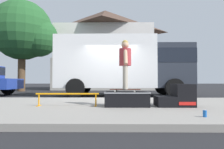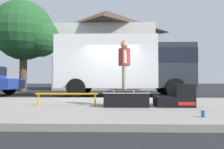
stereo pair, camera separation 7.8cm
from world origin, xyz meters
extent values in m
plane|color=black|center=(0.00, 0.00, 0.00)|extent=(140.00, 140.00, 0.00)
cube|color=gray|center=(0.00, -3.00, 0.06)|extent=(50.00, 5.00, 0.12)
cube|color=black|center=(0.45, -3.28, 0.30)|extent=(1.11, 0.68, 0.37)
cube|color=gray|center=(0.45, -3.28, 0.47)|extent=(1.13, 0.70, 0.03)
cube|color=black|center=(1.43, -3.28, 0.25)|extent=(0.46, 0.66, 0.26)
cube|color=black|center=(1.90, -3.28, 0.41)|extent=(0.46, 0.66, 0.57)
cube|color=red|center=(1.90, -3.62, 0.22)|extent=(0.41, 0.01, 0.08)
cylinder|color=orange|center=(-1.09, -3.27, 0.43)|extent=(1.65, 0.04, 0.04)
cylinder|color=orange|center=(-1.84, -3.27, 0.28)|extent=(0.04, 0.04, 0.31)
cube|color=orange|center=(-1.84, -3.27, 0.13)|extent=(0.06, 0.28, 0.01)
cylinder|color=orange|center=(-0.35, -3.27, 0.28)|extent=(0.04, 0.04, 0.31)
cube|color=orange|center=(-0.35, -3.27, 0.13)|extent=(0.06, 0.28, 0.01)
cube|color=#4C1E14|center=(0.42, -3.29, 0.55)|extent=(0.80, 0.33, 0.02)
cylinder|color=silver|center=(0.68, -3.25, 0.51)|extent=(0.06, 0.04, 0.05)
cylinder|color=silver|center=(0.65, -3.42, 0.51)|extent=(0.06, 0.04, 0.05)
cylinder|color=silver|center=(0.18, -3.16, 0.51)|extent=(0.06, 0.04, 0.05)
cylinder|color=silver|center=(0.15, -3.34, 0.51)|extent=(0.06, 0.04, 0.05)
cylinder|color=#B7AD99|center=(0.42, -3.22, 0.86)|extent=(0.12, 0.12, 0.61)
cylinder|color=#B7AD99|center=(0.42, -3.37, 0.86)|extent=(0.12, 0.12, 0.61)
cylinder|color=#A53338|center=(0.42, -3.29, 1.39)|extent=(0.31, 0.31, 0.44)
cylinder|color=tan|center=(0.42, -3.10, 1.38)|extent=(0.10, 0.27, 0.42)
cylinder|color=tan|center=(0.42, -3.49, 1.38)|extent=(0.10, 0.27, 0.42)
sphere|color=tan|center=(0.42, -3.29, 1.71)|extent=(0.19, 0.19, 0.19)
sphere|color=tan|center=(0.42, -3.29, 1.76)|extent=(0.16, 0.16, 0.16)
cylinder|color=#1959B2|center=(1.76, -4.87, 0.18)|extent=(0.07, 0.07, 0.12)
cylinder|color=silver|center=(1.76, -4.87, 0.24)|extent=(0.06, 0.06, 0.00)
cube|color=white|center=(-0.33, 2.20, 1.75)|extent=(5.00, 2.35, 2.60)
cube|color=#282D38|center=(3.12, 2.20, 1.55)|extent=(1.90, 2.16, 2.20)
cube|color=black|center=(3.12, 2.20, 2.03)|extent=(1.92, 2.19, 0.70)
cylinder|color=black|center=(2.97, 3.38, 0.45)|extent=(0.90, 0.28, 0.90)
cylinder|color=black|center=(2.97, 1.03, 0.45)|extent=(0.90, 0.28, 0.90)
cylinder|color=black|center=(-1.73, 3.38, 0.45)|extent=(0.90, 0.28, 0.90)
cylinder|color=black|center=(-1.73, 1.03, 0.45)|extent=(0.90, 0.28, 0.90)
cube|color=#1E3899|center=(-5.65, 2.11, 0.64)|extent=(1.10, 1.85, 0.55)
cylinder|color=black|center=(-6.02, 3.03, 0.36)|extent=(0.72, 0.24, 0.72)
cylinder|color=brown|center=(-7.18, 7.17, 1.64)|extent=(0.56, 0.56, 3.29)
sphere|color=#235628|center=(-7.18, 7.17, 4.81)|extent=(4.68, 4.68, 4.68)
sphere|color=#235628|center=(-5.89, 7.17, 4.22)|extent=(3.04, 3.04, 3.04)
cube|color=silver|center=(-0.89, 12.87, 3.00)|extent=(9.00, 7.50, 6.00)
cube|color=#B2ADA3|center=(-0.89, 8.87, 1.40)|extent=(9.00, 0.50, 2.80)
pyramid|color=#473328|center=(-0.89, 12.87, 7.20)|extent=(9.54, 7.95, 2.40)
camera|label=1|loc=(0.15, -8.52, 0.75)|focal=32.38mm
camera|label=2|loc=(0.22, -8.52, 0.75)|focal=32.38mm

